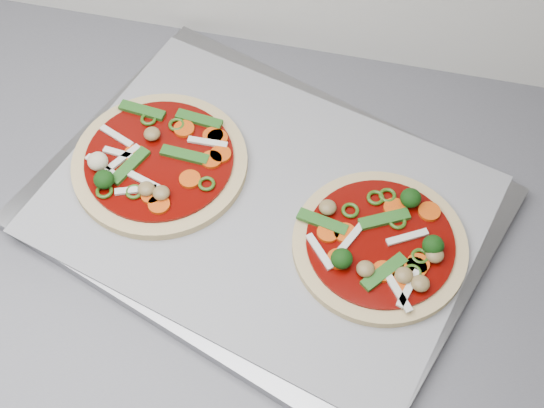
# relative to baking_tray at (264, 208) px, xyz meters

# --- Properties ---
(baking_tray) EXTENTS (0.60, 0.52, 0.02)m
(baking_tray) POSITION_rel_baking_tray_xyz_m (0.00, 0.00, 0.00)
(baking_tray) COLOR gray
(baking_tray) RESTS_ON countertop
(parchment) EXTENTS (0.56, 0.47, 0.00)m
(parchment) POSITION_rel_baking_tray_xyz_m (0.00, 0.00, 0.01)
(parchment) COLOR gray
(parchment) RESTS_ON baking_tray
(pizza_left) EXTENTS (0.21, 0.21, 0.04)m
(pizza_left) POSITION_rel_baking_tray_xyz_m (-0.13, 0.02, 0.02)
(pizza_left) COLOR tan
(pizza_left) RESTS_ON parchment
(pizza_right) EXTENTS (0.20, 0.20, 0.03)m
(pizza_right) POSITION_rel_baking_tray_xyz_m (0.14, -0.03, 0.02)
(pizza_right) COLOR tan
(pizza_right) RESTS_ON parchment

